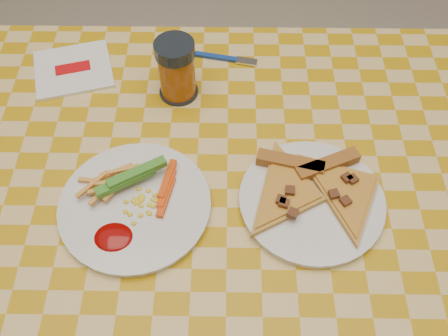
{
  "coord_description": "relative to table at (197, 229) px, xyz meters",
  "views": [
    {
      "loc": [
        0.05,
        -0.41,
        1.44
      ],
      "look_at": [
        0.05,
        0.06,
        0.78
      ],
      "focal_mm": 40.0,
      "sensor_mm": 36.0,
      "label": 1
    }
  ],
  "objects": [
    {
      "name": "pizza_slices",
      "position": [
        0.19,
        0.03,
        0.09
      ],
      "size": [
        0.29,
        0.25,
        0.02
      ],
      "color": "gold",
      "rests_on": "plate_right"
    },
    {
      "name": "plate_left",
      "position": [
        -0.09,
        -0.0,
        0.08
      ],
      "size": [
        0.29,
        0.29,
        0.01
      ],
      "primitive_type": "cylinder",
      "rotation": [
        0.0,
        0.0,
        0.24
      ],
      "color": "silver",
      "rests_on": "table"
    },
    {
      "name": "napkin",
      "position": [
        -0.25,
        0.31,
        0.08
      ],
      "size": [
        0.18,
        0.17,
        0.01
      ],
      "rotation": [
        0.0,
        0.0,
        0.27
      ],
      "color": "white",
      "rests_on": "table"
    },
    {
      "name": "plate_right",
      "position": [
        0.19,
        0.01,
        0.08
      ],
      "size": [
        0.26,
        0.26,
        0.01
      ],
      "primitive_type": "cylinder",
      "rotation": [
        0.0,
        0.0,
        0.19
      ],
      "color": "silver",
      "rests_on": "table"
    },
    {
      "name": "drink_glass",
      "position": [
        -0.04,
        0.25,
        0.13
      ],
      "size": [
        0.07,
        0.07,
        0.12
      ],
      "color": "black",
      "rests_on": "table"
    },
    {
      "name": "fork",
      "position": [
        0.05,
        0.34,
        0.08
      ],
      "size": [
        0.13,
        0.04,
        0.01
      ],
      "rotation": [
        0.0,
        0.0,
        -0.2
      ],
      "color": "navy",
      "rests_on": "table"
    },
    {
      "name": "table",
      "position": [
        0.0,
        0.0,
        0.0
      ],
      "size": [
        1.28,
        0.88,
        0.76
      ],
      "color": "white",
      "rests_on": "ground"
    },
    {
      "name": "fries_veggies",
      "position": [
        -0.1,
        0.01,
        0.1
      ],
      "size": [
        0.18,
        0.16,
        0.04
      ],
      "color": "#E29A47",
      "rests_on": "plate_left"
    }
  ]
}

